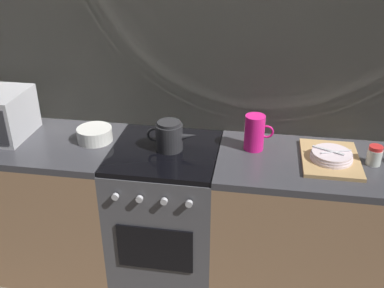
{
  "coord_description": "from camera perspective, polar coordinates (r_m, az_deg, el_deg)",
  "views": [
    {
      "loc": [
        0.5,
        -2.11,
        2.07
      ],
      "look_at": [
        0.16,
        0.0,
        0.95
      ],
      "focal_mm": 41.34,
      "sensor_mm": 36.0,
      "label": 1
    }
  ],
  "objects": [
    {
      "name": "back_wall",
      "position": [
        2.63,
        -2.23,
        8.33
      ],
      "size": [
        3.6,
        0.05,
        2.4
      ],
      "color": "#B2AD9E",
      "rests_on": "ground_plane"
    },
    {
      "name": "stove_unit",
      "position": [
        2.7,
        -3.29,
        -9.2
      ],
      "size": [
        0.6,
        0.63,
        0.9
      ],
      "color": "#4C4C51",
      "rests_on": "ground_plane"
    },
    {
      "name": "spice_jar",
      "position": [
        2.48,
        22.48,
        -1.37
      ],
      "size": [
        0.08,
        0.08,
        0.1
      ],
      "color": "silver",
      "rests_on": "counter_right"
    },
    {
      "name": "mixing_bowl",
      "position": [
        2.6,
        -12.44,
        1.22
      ],
      "size": [
        0.2,
        0.2,
        0.08
      ],
      "primitive_type": "cylinder",
      "color": "silver",
      "rests_on": "counter_left"
    },
    {
      "name": "dish_pile",
      "position": [
        2.45,
        17.47,
        -1.66
      ],
      "size": [
        0.3,
        0.4,
        0.07
      ],
      "color": "tan",
      "rests_on": "counter_right"
    },
    {
      "name": "ground_plane",
      "position": [
        2.99,
        -3.05,
        -16.09
      ],
      "size": [
        8.0,
        8.0,
        0.0
      ],
      "primitive_type": "plane",
      "color": "#6B6054"
    },
    {
      "name": "counter_right",
      "position": [
        2.69,
        16.16,
        -10.68
      ],
      "size": [
        1.2,
        0.6,
        0.9
      ],
      "color": "#997251",
      "rests_on": "ground_plane"
    },
    {
      "name": "kettle",
      "position": [
        2.43,
        -2.93,
        1.04
      ],
      "size": [
        0.28,
        0.15,
        0.17
      ],
      "color": "#262628",
      "rests_on": "stove_unit"
    },
    {
      "name": "counter_left",
      "position": [
        3.0,
        -20.45,
        -6.97
      ],
      "size": [
        1.2,
        0.6,
        0.9
      ],
      "color": "#997251",
      "rests_on": "ground_plane"
    },
    {
      "name": "pitcher",
      "position": [
        2.45,
        8.1,
        1.48
      ],
      "size": [
        0.16,
        0.11,
        0.2
      ],
      "color": "#E5197A",
      "rests_on": "counter_right"
    }
  ]
}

